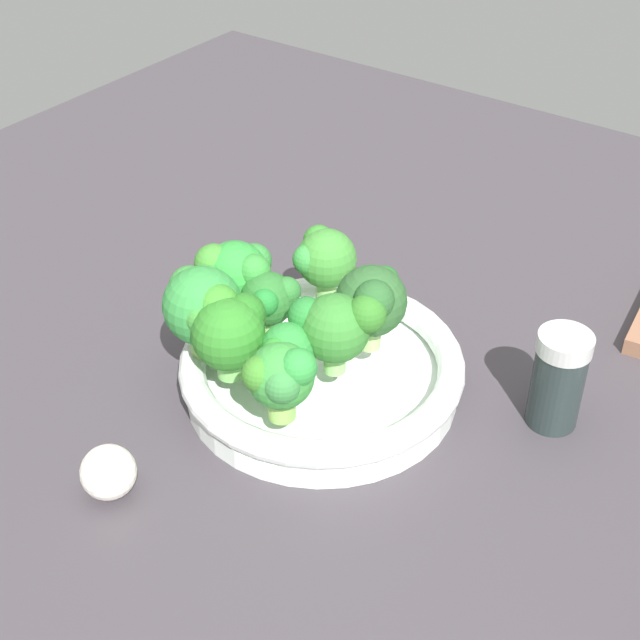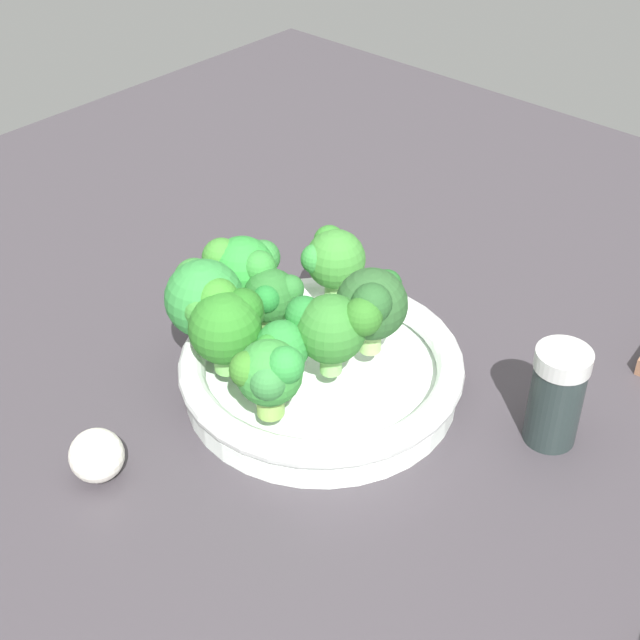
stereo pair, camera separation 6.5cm
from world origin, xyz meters
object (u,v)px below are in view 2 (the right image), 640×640
at_px(broccoli_floret_0, 205,299).
at_px(broccoli_floret_3, 269,374).
at_px(broccoli_floret_6, 280,347).
at_px(bowl, 320,368).
at_px(broccoli_floret_7, 229,325).
at_px(broccoli_floret_1, 271,295).
at_px(garlic_bulb, 97,456).
at_px(pepper_shaker, 556,396).
at_px(broccoli_floret_5, 373,302).
at_px(broccoli_floret_8, 243,268).
at_px(broccoli_floret_2, 333,258).
at_px(broccoli_floret_4, 332,327).

xyz_separation_m(broccoli_floret_0, broccoli_floret_3, (0.10, -0.03, -0.00)).
relative_size(broccoli_floret_3, broccoli_floret_6, 1.27).
xyz_separation_m(bowl, broccoli_floret_7, (-0.04, -0.06, 0.06)).
xyz_separation_m(broccoli_floret_1, garlic_bulb, (-0.01, -0.18, -0.06)).
bearing_deg(bowl, garlic_bulb, -106.34).
distance_m(broccoli_floret_0, broccoli_floret_1, 0.06).
bearing_deg(broccoli_floret_1, broccoli_floret_3, -46.60).
height_order(broccoli_floret_6, pepper_shaker, broccoli_floret_6).
distance_m(bowl, broccoli_floret_7, 0.10).
bearing_deg(broccoli_floret_3, broccoli_floret_5, 87.20).
relative_size(bowl, broccoli_floret_5, 3.05).
xyz_separation_m(bowl, broccoli_floret_1, (-0.05, -0.01, 0.06)).
relative_size(broccoli_floret_1, broccoli_floret_7, 0.84).
height_order(broccoli_floret_5, garlic_bulb, broccoli_floret_5).
xyz_separation_m(bowl, broccoli_floret_0, (-0.08, -0.06, 0.07)).
xyz_separation_m(broccoli_floret_8, garlic_bulb, (0.03, -0.19, -0.06)).
relative_size(broccoli_floret_6, garlic_bulb, 1.27).
relative_size(bowl, broccoli_floret_3, 3.54).
bearing_deg(broccoli_floret_2, broccoli_floret_1, -95.80).
relative_size(broccoli_floret_2, broccoli_floret_3, 1.02).
height_order(broccoli_floret_3, broccoli_floret_4, broccoli_floret_4).
bearing_deg(broccoli_floret_0, bowl, 37.04).
distance_m(broccoli_floret_3, garlic_bulb, 0.15).
xyz_separation_m(broccoli_floret_2, garlic_bulb, (-0.02, -0.25, -0.06)).
xyz_separation_m(broccoli_floret_0, broccoli_floret_8, (-0.01, 0.05, -0.00)).
xyz_separation_m(broccoli_floret_5, broccoli_floret_8, (-0.12, -0.03, -0.00)).
xyz_separation_m(broccoli_floret_3, broccoli_floret_4, (-0.00, 0.07, 0.00)).
bearing_deg(broccoli_floret_1, bowl, 9.25).
relative_size(broccoli_floret_2, broccoli_floret_4, 0.94).
xyz_separation_m(bowl, pepper_shaker, (0.18, 0.08, 0.02)).
bearing_deg(bowl, broccoli_floret_4, -30.03).
height_order(broccoli_floret_2, broccoli_floret_4, broccoli_floret_4).
distance_m(broccoli_floret_5, garlic_bulb, 0.25).
xyz_separation_m(broccoli_floret_2, pepper_shaker, (0.22, 0.01, -0.04)).
height_order(broccoli_floret_2, broccoli_floret_3, broccoli_floret_2).
distance_m(broccoli_floret_7, pepper_shaker, 0.26).
height_order(garlic_bulb, pepper_shaker, pepper_shaker).
xyz_separation_m(broccoli_floret_7, garlic_bulb, (-0.02, -0.13, -0.06)).
distance_m(broccoli_floret_3, pepper_shaker, 0.23).
bearing_deg(pepper_shaker, broccoli_floret_4, -148.87).
distance_m(bowl, broccoli_floret_2, 0.10).
bearing_deg(broccoli_floret_1, garlic_bulb, -92.60).
relative_size(broccoli_floret_2, broccoli_floret_5, 0.88).
xyz_separation_m(broccoli_floret_3, garlic_bulb, (-0.08, -0.10, -0.06)).
distance_m(broccoli_floret_0, broccoli_floret_7, 0.04).
bearing_deg(broccoli_floret_5, broccoli_floret_3, -92.80).
bearing_deg(broccoli_floret_0, broccoli_floret_6, 5.78).
height_order(broccoli_floret_7, pepper_shaker, broccoli_floret_7).
xyz_separation_m(broccoli_floret_3, broccoli_floret_7, (-0.06, 0.02, 0.00)).
height_order(broccoli_floret_3, broccoli_floret_6, broccoli_floret_3).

